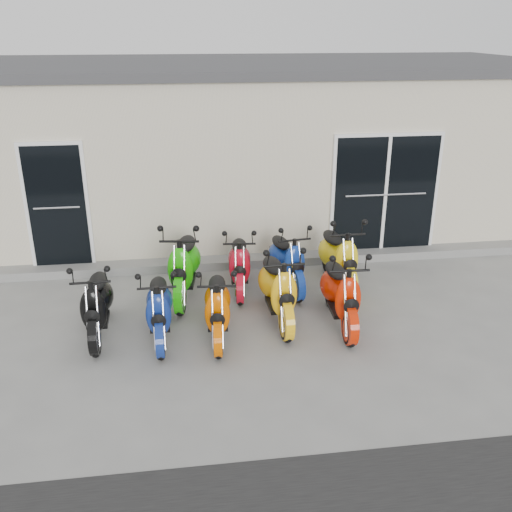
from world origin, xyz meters
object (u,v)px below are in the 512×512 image
at_px(scooter_front_red, 341,285).
at_px(scooter_back_green, 184,257).
at_px(scooter_front_black, 96,296).
at_px(scooter_back_yellow, 339,250).
at_px(scooter_front_orange_a, 217,299).
at_px(scooter_front_orange_b, 278,280).
at_px(scooter_front_blue, 159,300).
at_px(scooter_back_blue, 287,254).
at_px(scooter_back_red, 239,257).

bearing_deg(scooter_front_red, scooter_back_green, 152.50).
height_order(scooter_front_red, scooter_back_green, scooter_back_green).
height_order(scooter_front_black, scooter_back_yellow, scooter_back_yellow).
xyz_separation_m(scooter_front_orange_a, scooter_back_green, (-0.42, 1.35, 0.10)).
distance_m(scooter_front_black, scooter_back_yellow, 3.91).
distance_m(scooter_front_orange_b, scooter_back_yellow, 1.58).
distance_m(scooter_front_blue, scooter_front_red, 2.57).
bearing_deg(scooter_front_orange_a, scooter_front_red, 7.36).
xyz_separation_m(scooter_front_blue, scooter_back_blue, (2.05, 1.38, 0.02)).
distance_m(scooter_back_blue, scooter_back_yellow, 0.85).
xyz_separation_m(scooter_front_blue, scooter_back_red, (1.27, 1.41, 0.00)).
bearing_deg(scooter_front_orange_a, scooter_front_black, 174.38).
bearing_deg(scooter_front_red, scooter_back_blue, 113.25).
relative_size(scooter_front_orange_a, scooter_back_green, 0.86).
distance_m(scooter_back_green, scooter_back_yellow, 2.52).
bearing_deg(scooter_front_orange_b, scooter_front_black, 179.79).
bearing_deg(scooter_front_red, scooter_front_blue, -177.24).
relative_size(scooter_back_green, scooter_back_red, 1.17).
xyz_separation_m(scooter_front_black, scooter_front_orange_a, (1.65, -0.28, -0.02)).
relative_size(scooter_back_green, scooter_back_blue, 1.13).
bearing_deg(scooter_front_orange_a, scooter_back_blue, 53.50).
bearing_deg(scooter_front_red, scooter_front_orange_a, -174.58).
bearing_deg(scooter_back_green, scooter_front_red, -21.72).
bearing_deg(scooter_front_red, scooter_back_yellow, 77.97).
relative_size(scooter_front_blue, scooter_back_green, 0.85).
bearing_deg(scooter_back_green, scooter_front_orange_a, -64.66).
bearing_deg(scooter_back_red, scooter_back_yellow, 2.34).
distance_m(scooter_front_red, scooter_back_yellow, 1.33).
xyz_separation_m(scooter_front_blue, scooter_back_green, (0.37, 1.28, 0.10)).
bearing_deg(scooter_front_orange_b, scooter_front_red, -17.83).
bearing_deg(scooter_front_black, scooter_back_yellow, 15.09).
xyz_separation_m(scooter_back_green, scooter_back_yellow, (2.52, 0.04, -0.03)).
height_order(scooter_front_black, scooter_front_orange_b, scooter_front_orange_b).
height_order(scooter_front_orange_b, scooter_back_red, scooter_front_orange_b).
bearing_deg(scooter_front_blue, scooter_back_yellow, 23.38).
relative_size(scooter_front_orange_b, scooter_back_green, 0.96).
bearing_deg(scooter_front_red, scooter_front_black, 179.12).
bearing_deg(scooter_back_red, scooter_front_black, -144.69).
bearing_deg(scooter_back_green, scooter_back_blue, 11.57).
bearing_deg(scooter_back_yellow, scooter_front_orange_b, -140.42).
height_order(scooter_front_black, scooter_front_red, scooter_front_red).
relative_size(scooter_front_blue, scooter_back_red, 1.00).
bearing_deg(scooter_back_red, scooter_front_orange_a, -101.78).
height_order(scooter_front_orange_b, scooter_front_red, scooter_front_orange_b).
xyz_separation_m(scooter_back_blue, scooter_back_yellow, (0.85, -0.07, 0.05)).
xyz_separation_m(scooter_front_red, scooter_back_red, (-1.30, 1.38, -0.05)).
height_order(scooter_front_orange_a, scooter_back_green, scooter_back_green).
height_order(scooter_back_red, scooter_back_blue, scooter_back_blue).
relative_size(scooter_front_black, scooter_back_blue, 1.00).
xyz_separation_m(scooter_back_red, scooter_back_yellow, (1.63, -0.10, 0.07)).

